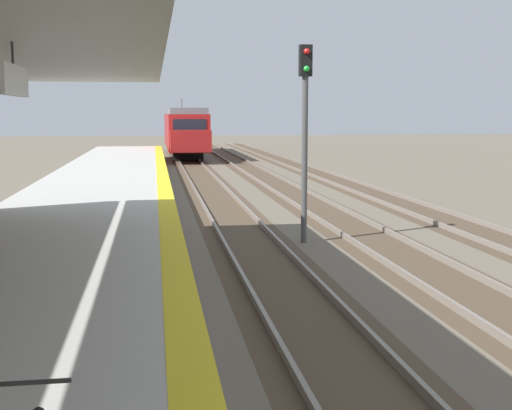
% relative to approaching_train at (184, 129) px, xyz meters
% --- Properties ---
extents(station_platform, '(5.00, 80.00, 0.91)m').
position_rel_approaching_train_xyz_m(station_platform, '(-4.40, -41.56, -1.73)').
color(station_platform, '#B7B5AD').
rests_on(station_platform, ground).
extents(track_pair_nearest_platform, '(2.34, 120.00, 0.16)m').
position_rel_approaching_train_xyz_m(track_pair_nearest_platform, '(-0.00, -37.56, -2.13)').
color(track_pair_nearest_platform, '#4C3D2D').
rests_on(track_pair_nearest_platform, ground).
extents(track_pair_middle, '(2.34, 120.00, 0.16)m').
position_rel_approaching_train_xyz_m(track_pair_middle, '(3.40, -37.56, -2.13)').
color(track_pair_middle, '#4C3D2D').
rests_on(track_pair_middle, ground).
extents(track_pair_far_side, '(2.34, 120.00, 0.16)m').
position_rel_approaching_train_xyz_m(track_pair_far_side, '(6.80, -37.56, -2.13)').
color(track_pair_far_side, '#4C3D2D').
rests_on(track_pair_far_side, ground).
extents(approaching_train, '(2.93, 19.60, 4.76)m').
position_rel_approaching_train_xyz_m(approaching_train, '(0.00, 0.00, 0.00)').
color(approaching_train, maroon).
rests_on(approaching_train, ground).
extents(rail_signal_post, '(0.32, 0.34, 5.20)m').
position_rel_approaching_train_xyz_m(rail_signal_post, '(1.45, -38.03, 1.02)').
color(rail_signal_post, '#4C4C4C').
rests_on(rail_signal_post, ground).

